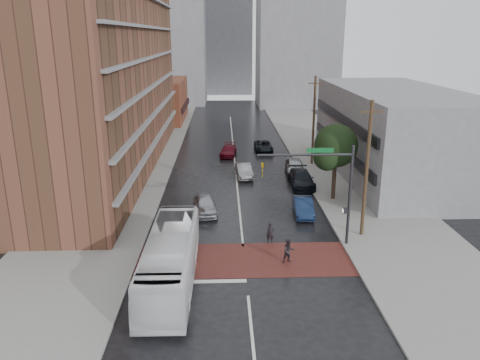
{
  "coord_description": "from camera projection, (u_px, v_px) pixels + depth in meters",
  "views": [
    {
      "loc": [
        -1.31,
        -27.41,
        14.16
      ],
      "look_at": [
        -0.05,
        7.03,
        3.5
      ],
      "focal_mm": 35.0,
      "sensor_mm": 36.0,
      "label": 1
    }
  ],
  "objects": [
    {
      "name": "suv_travel",
      "position": [
        264.0,
        146.0,
        59.72
      ],
      "size": [
        2.25,
        4.72,
        1.3
      ],
      "primitive_type": "imported",
      "rotation": [
        0.0,
        0.0,
        0.02
      ],
      "color": "black",
      "rests_on": "ground"
    },
    {
      "name": "apartment_block",
      "position": [
        100.0,
        37.0,
        48.68
      ],
      "size": [
        10.0,
        44.0,
        28.0
      ],
      "primitive_type": "cube",
      "color": "brown",
      "rests_on": "ground"
    },
    {
      "name": "crosswalk",
      "position": [
        244.0,
        260.0,
        30.87
      ],
      "size": [
        14.0,
        5.0,
        0.02
      ],
      "primitive_type": "cube",
      "color": "maroon",
      "rests_on": "ground"
    },
    {
      "name": "distant_tower_center",
      "position": [
        227.0,
        45.0,
        117.54
      ],
      "size": [
        12.0,
        10.0,
        24.0
      ],
      "primitive_type": "cube",
      "color": "gray",
      "rests_on": "ground"
    },
    {
      "name": "car_parked_near",
      "position": [
        303.0,
        207.0,
        38.42
      ],
      "size": [
        1.72,
        4.34,
        1.41
      ],
      "primitive_type": "imported",
      "rotation": [
        0.0,
        0.0,
        -0.05
      ],
      "color": "#132343",
      "rests_on": "ground"
    },
    {
      "name": "utility_pole_far",
      "position": [
        314.0,
        120.0,
        52.1
      ],
      "size": [
        1.6,
        0.26,
        10.0
      ],
      "color": "#473321",
      "rests_on": "ground"
    },
    {
      "name": "sidewalk_west",
      "position": [
        135.0,
        163.0,
        53.84
      ],
      "size": [
        9.0,
        90.0,
        0.15
      ],
      "primitive_type": "cube",
      "color": "gray",
      "rests_on": "ground"
    },
    {
      "name": "transit_bus",
      "position": [
        170.0,
        259.0,
        27.5
      ],
      "size": [
        2.78,
        11.45,
        3.18
      ],
      "primitive_type": "imported",
      "rotation": [
        0.0,
        0.0,
        -0.01
      ],
      "color": "white",
      "rests_on": "ground"
    },
    {
      "name": "car_travel_b",
      "position": [
        244.0,
        171.0,
        48.64
      ],
      "size": [
        1.88,
        4.36,
        1.4
      ],
      "primitive_type": "imported",
      "rotation": [
        0.0,
        0.0,
        0.1
      ],
      "color": "#9FA2A6",
      "rests_on": "ground"
    },
    {
      "name": "sidewalk_east",
      "position": [
        333.0,
        162.0,
        54.64
      ],
      "size": [
        9.0,
        90.0,
        0.15
      ],
      "primitive_type": "cube",
      "color": "gray",
      "rests_on": "ground"
    },
    {
      "name": "street_tree",
      "position": [
        336.0,
        149.0,
        40.78
      ],
      "size": [
        4.2,
        4.1,
        6.9
      ],
      "color": "#332319",
      "rests_on": "ground"
    },
    {
      "name": "distant_tower_east",
      "position": [
        298.0,
        16.0,
        94.3
      ],
      "size": [
        16.0,
        14.0,
        36.0
      ],
      "primitive_type": "cube",
      "color": "gray",
      "rests_on": "ground"
    },
    {
      "name": "storefront_west",
      "position": [
        161.0,
        100.0,
        80.49
      ],
      "size": [
        8.0,
        16.0,
        7.0
      ],
      "primitive_type": "cube",
      "color": "brown",
      "rests_on": "ground"
    },
    {
      "name": "car_travel_c",
      "position": [
        228.0,
        151.0,
        57.47
      ],
      "size": [
        2.35,
        4.59,
        1.28
      ],
      "primitive_type": "imported",
      "rotation": [
        0.0,
        0.0,
        -0.13
      ],
      "color": "maroon",
      "rests_on": "ground"
    },
    {
      "name": "ground",
      "position": [
        245.0,
        263.0,
        30.4
      ],
      "size": [
        160.0,
        160.0,
        0.0
      ],
      "primitive_type": "plane",
      "color": "black",
      "rests_on": "ground"
    },
    {
      "name": "pedestrian_b",
      "position": [
        289.0,
        251.0,
        30.26
      ],
      "size": [
        0.94,
        0.82,
        1.62
      ],
      "primitive_type": "imported",
      "rotation": [
        0.0,
        0.0,
        0.3
      ],
      "color": "#262125",
      "rests_on": "ground"
    },
    {
      "name": "utility_pole_near",
      "position": [
        367.0,
        169.0,
        33.0
      ],
      "size": [
        1.6,
        0.26,
        10.0
      ],
      "color": "#473321",
      "rests_on": "ground"
    },
    {
      "name": "pedestrian_a",
      "position": [
        270.0,
        233.0,
        33.1
      ],
      "size": [
        0.61,
        0.46,
        1.54
      ],
      "primitive_type": "imported",
      "rotation": [
        0.0,
        0.0,
        -0.16
      ],
      "color": "black",
      "rests_on": "ground"
    },
    {
      "name": "car_parked_mid",
      "position": [
        302.0,
        179.0,
        45.66
      ],
      "size": [
        2.17,
        5.31,
        1.54
      ],
      "primitive_type": "imported",
      "rotation": [
        0.0,
        0.0,
        -0.0
      ],
      "color": "black",
      "rests_on": "ground"
    },
    {
      "name": "distant_tower_west",
      "position": [
        163.0,
        27.0,
        99.64
      ],
      "size": [
        18.0,
        16.0,
        32.0
      ],
      "primitive_type": "cube",
      "color": "gray",
      "rests_on": "ground"
    },
    {
      "name": "building_east",
      "position": [
        394.0,
        132.0,
        48.74
      ],
      "size": [
        11.0,
        26.0,
        9.0
      ],
      "primitive_type": "cube",
      "color": "gray",
      "rests_on": "ground"
    },
    {
      "name": "car_travel_a",
      "position": [
        205.0,
        205.0,
        38.76
      ],
      "size": [
        2.36,
        4.57,
        1.49
      ],
      "primitive_type": "imported",
      "rotation": [
        0.0,
        0.0,
        0.14
      ],
      "color": "#A1A2A9",
      "rests_on": "ground"
    },
    {
      "name": "car_parked_far",
      "position": [
        295.0,
        166.0,
        49.87
      ],
      "size": [
        2.23,
        4.95,
        1.65
      ],
      "primitive_type": "imported",
      "rotation": [
        0.0,
        0.0,
        -0.06
      ],
      "color": "#9C9FA3",
      "rests_on": "ground"
    },
    {
      "name": "signal_mast",
      "position": [
        330.0,
        181.0,
        31.59
      ],
      "size": [
        6.5,
        0.3,
        7.2
      ],
      "color": "#2D2D33",
      "rests_on": "ground"
    }
  ]
}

